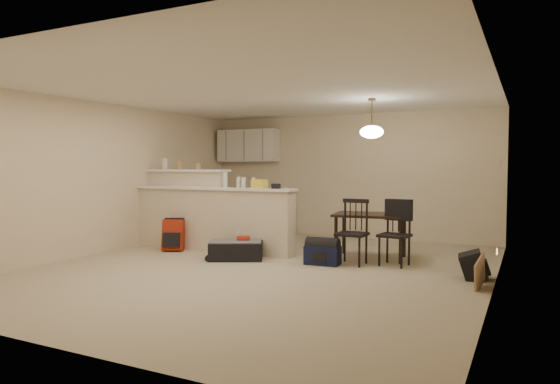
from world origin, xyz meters
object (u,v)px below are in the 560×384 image
Objects in this scene: dining_chair_near at (352,232)px; suitcase at (236,250)px; pendant_lamp at (372,131)px; red_backpack at (173,235)px; dining_chair_far at (394,234)px; navy_duffel at (323,255)px; dining_table at (371,219)px; black_daypack at (473,266)px.

suitcase is at bearing -165.71° from dining_chair_near.
red_backpack is (-3.23, -0.82, -1.73)m from pendant_lamp.
dining_chair_near is 1.83× the size of red_backpack.
dining_chair_far is 1.09m from navy_duffel.
dining_chair_far is at bearing -18.62° from red_backpack.
dining_table is at bearing 146.03° from dining_chair_far.
red_backpack reaches higher than suitcase.
dining_table is 2.32× the size of red_backpack.
dining_chair_far reaches higher than red_backpack.
pendant_lamp is at bearing 146.03° from dining_chair_far.
navy_duffel is at bearing -121.80° from pendant_lamp.
dining_chair_near reaches higher than dining_table.
dining_chair_near is at bearing -100.39° from pendant_lamp.
suitcase is (-1.85, -1.01, -1.85)m from pendant_lamp.
navy_duffel is at bearing -151.37° from dining_chair_far.
dining_table is 1.97× the size of pendant_lamp.
navy_duffel is (2.74, 0.03, -0.13)m from red_backpack.
pendant_lamp reaches higher than suitcase.
suitcase is 1.61× the size of navy_duffel.
black_daypack is at bearing -24.66° from red_backpack.
red_backpack is (-1.38, 0.19, 0.13)m from suitcase.
black_daypack is (1.69, -0.20, -0.31)m from dining_chair_near.
dining_table reaches higher than black_daypack.
dining_chair_far is 1.79× the size of red_backpack.
pendant_lamp is at bearing -142.72° from dining_table.
pendant_lamp is 0.76× the size of suitcase.
dining_table reaches higher than red_backpack.
navy_duffel is at bearing -129.52° from dining_table.
suitcase is at bearing -158.70° from dining_chair_far.
dining_table is at bearing 80.62° from dining_chair_near.
dining_table reaches higher than suitcase.
dining_chair_near is 1.73m from black_daypack.
navy_duffel is (-0.38, -0.20, -0.34)m from dining_chair_near.
navy_duffel is (-0.49, -0.79, -1.85)m from pendant_lamp.
suitcase is 1.55× the size of red_backpack.
suitcase is 1.38m from navy_duffel.
black_daypack is (1.59, -0.79, -1.82)m from pendant_lamp.
dining_table is at bearing 45.00° from pendant_lamp.
black_daypack is (1.59, -0.79, -0.45)m from dining_table.
dining_chair_near reaches higher than suitcase.
suitcase is at bearing -151.44° from pendant_lamp.
dining_chair_near is 1.02× the size of dining_chair_far.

